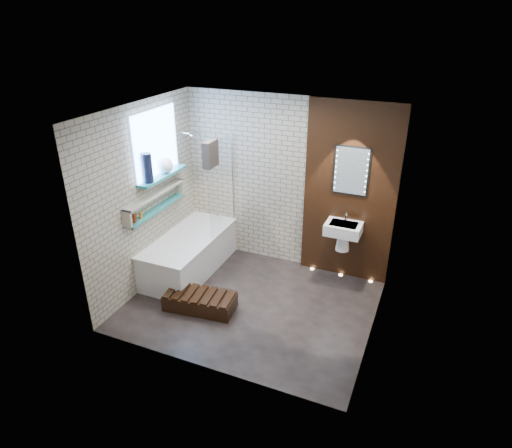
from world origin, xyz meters
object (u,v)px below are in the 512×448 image
at_px(bathtub, 190,253).
at_px(led_mirror, 351,171).
at_px(bath_screen, 221,186).
at_px(walnut_step, 200,302).
at_px(washbasin, 343,232).

relative_size(bathtub, led_mirror, 2.49).
relative_size(bath_screen, walnut_step, 1.49).
xyz_separation_m(bath_screen, walnut_step, (0.27, -1.25, -1.18)).
xyz_separation_m(washbasin, led_mirror, (0.00, 0.16, 0.86)).
relative_size(bathtub, bath_screen, 1.24).
height_order(washbasin, walnut_step, washbasin).
bearing_deg(led_mirror, walnut_step, -134.27).
bearing_deg(bath_screen, washbasin, 5.78).
bearing_deg(bathtub, walnut_step, -52.26).
relative_size(bath_screen, washbasin, 2.41).
distance_m(bathtub, led_mirror, 2.68).
distance_m(led_mirror, walnut_step, 2.71).
relative_size(washbasin, led_mirror, 0.83).
xyz_separation_m(bathtub, walnut_step, (0.62, -0.81, -0.19)).
xyz_separation_m(led_mirror, walnut_step, (-1.55, -1.59, -1.55)).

